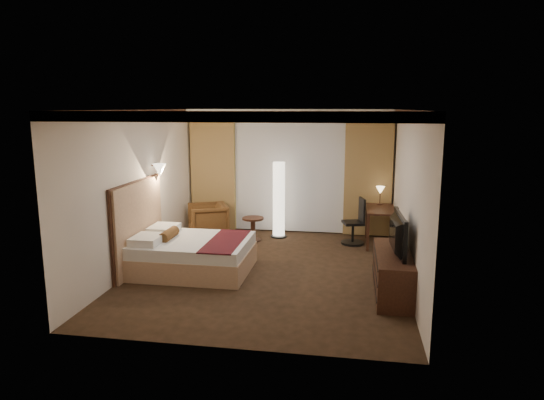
% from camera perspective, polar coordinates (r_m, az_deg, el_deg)
% --- Properties ---
extents(floor, '(4.50, 5.50, 0.01)m').
position_cam_1_polar(floor, '(8.35, -0.46, -8.29)').
color(floor, black).
rests_on(floor, ground).
extents(ceiling, '(4.50, 5.50, 0.01)m').
position_cam_1_polar(ceiling, '(7.89, -0.49, 10.57)').
color(ceiling, white).
rests_on(ceiling, back_wall).
extents(back_wall, '(4.50, 0.02, 2.70)m').
position_cam_1_polar(back_wall, '(10.70, 2.08, 3.39)').
color(back_wall, beige).
rests_on(back_wall, floor).
extents(left_wall, '(0.02, 5.50, 2.70)m').
position_cam_1_polar(left_wall, '(8.68, -15.26, 1.27)').
color(left_wall, beige).
rests_on(left_wall, floor).
extents(right_wall, '(0.02, 5.50, 2.70)m').
position_cam_1_polar(right_wall, '(7.94, 15.73, 0.38)').
color(right_wall, beige).
rests_on(right_wall, floor).
extents(crown_molding, '(4.50, 5.50, 0.12)m').
position_cam_1_polar(crown_molding, '(7.89, -0.49, 10.14)').
color(crown_molding, black).
rests_on(crown_molding, ceiling).
extents(soffit, '(4.50, 0.50, 0.20)m').
position_cam_1_polar(soffit, '(10.36, 1.95, 10.08)').
color(soffit, white).
rests_on(soffit, ceiling).
extents(curtain_sheer, '(2.48, 0.04, 2.45)m').
position_cam_1_polar(curtain_sheer, '(10.63, 2.02, 2.80)').
color(curtain_sheer, silver).
rests_on(curtain_sheer, back_wall).
extents(curtain_left_drape, '(1.00, 0.14, 2.45)m').
position_cam_1_polar(curtain_left_drape, '(10.93, -6.91, 2.95)').
color(curtain_left_drape, '#A1724A').
rests_on(curtain_left_drape, back_wall).
extents(curtain_right_drape, '(1.00, 0.14, 2.45)m').
position_cam_1_polar(curtain_right_drape, '(10.49, 11.23, 2.49)').
color(curtain_right_drape, '#A1724A').
rests_on(curtain_right_drape, back_wall).
extents(wall_sconce, '(0.24, 0.24, 0.24)m').
position_cam_1_polar(wall_sconce, '(9.04, -13.08, 3.47)').
color(wall_sconce, white).
rests_on(wall_sconce, left_wall).
extents(bed, '(1.89, 1.48, 0.55)m').
position_cam_1_polar(bed, '(8.35, -9.22, -6.43)').
color(bed, white).
rests_on(bed, floor).
extents(headboard, '(0.12, 1.78, 1.50)m').
position_cam_1_polar(headboard, '(8.58, -15.39, -2.95)').
color(headboard, tan).
rests_on(headboard, floor).
extents(armchair, '(0.98, 1.01, 0.80)m').
position_cam_1_polar(armchair, '(10.40, -7.55, -2.24)').
color(armchair, '#4E3217').
rests_on(armchair, floor).
extents(side_table, '(0.45, 0.45, 0.49)m').
position_cam_1_polar(side_table, '(10.10, -2.24, -3.44)').
color(side_table, black).
rests_on(side_table, floor).
extents(floor_lamp, '(0.34, 0.34, 1.62)m').
position_cam_1_polar(floor_lamp, '(10.26, 0.81, 0.03)').
color(floor_lamp, white).
rests_on(floor_lamp, floor).
extents(desk, '(0.55, 1.09, 0.75)m').
position_cam_1_polar(desk, '(10.02, 12.58, -3.06)').
color(desk, black).
rests_on(desk, floor).
extents(desk_lamp, '(0.18, 0.18, 0.34)m').
position_cam_1_polar(desk_lamp, '(10.29, 12.59, 0.41)').
color(desk_lamp, '#FFD899').
rests_on(desk_lamp, desk).
extents(office_chair, '(0.56, 0.56, 0.95)m').
position_cam_1_polar(office_chair, '(9.93, 9.52, -2.47)').
color(office_chair, black).
rests_on(office_chair, floor).
extents(dresser, '(0.50, 1.64, 0.64)m').
position_cam_1_polar(dresser, '(7.49, 13.97, -8.34)').
color(dresser, black).
rests_on(dresser, floor).
extents(television, '(0.67, 1.11, 0.14)m').
position_cam_1_polar(television, '(7.31, 13.96, -3.67)').
color(television, black).
rests_on(television, dresser).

